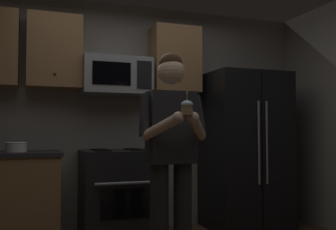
# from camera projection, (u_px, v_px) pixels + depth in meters

# --- Properties ---
(wall_back) EXTENTS (4.40, 0.10, 2.60)m
(wall_back) POSITION_uv_depth(u_px,v_px,m) (124.00, 116.00, 4.51)
(wall_back) COLOR gray
(wall_back) RESTS_ON ground
(oven_range) EXTENTS (0.76, 0.70, 0.93)m
(oven_range) POSITION_uv_depth(u_px,v_px,m) (118.00, 194.00, 4.05)
(oven_range) COLOR black
(oven_range) RESTS_ON ground
(microwave) EXTENTS (0.74, 0.41, 0.40)m
(microwave) POSITION_uv_depth(u_px,v_px,m) (116.00, 76.00, 4.22)
(microwave) COLOR #9EA0A5
(refrigerator) EXTENTS (0.90, 0.75, 1.80)m
(refrigerator) POSITION_uv_depth(u_px,v_px,m) (245.00, 150.00, 4.53)
(refrigerator) COLOR black
(refrigerator) RESTS_ON ground
(cabinet_row_upper) EXTENTS (2.78, 0.36, 0.76)m
(cabinet_row_upper) POSITION_uv_depth(u_px,v_px,m) (62.00, 53.00, 4.09)
(cabinet_row_upper) COLOR #9E7247
(bowl_large_white) EXTENTS (0.20, 0.20, 0.09)m
(bowl_large_white) POSITION_uv_depth(u_px,v_px,m) (16.00, 147.00, 3.73)
(bowl_large_white) COLOR white
(bowl_large_white) RESTS_ON counter_left
(person) EXTENTS (0.60, 0.48, 1.76)m
(person) POSITION_uv_depth(u_px,v_px,m) (172.00, 147.00, 3.12)
(person) COLOR #262628
(person) RESTS_ON ground
(cupcake) EXTENTS (0.09, 0.09, 0.17)m
(cupcake) POSITION_uv_depth(u_px,v_px,m) (187.00, 107.00, 2.82)
(cupcake) COLOR #A87F56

